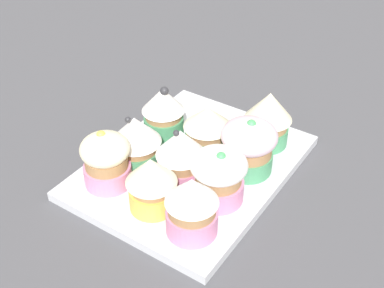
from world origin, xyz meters
The scene contains 12 objects.
ground_plane centered at (0.00, 0.00, -1.50)cm, with size 180.00×180.00×3.00cm, color #4C4C51.
baking_tray centered at (0.00, 0.00, 0.60)cm, with size 28.34×22.13×1.20cm.
cupcake_0 centered at (-9.64, -6.43, 4.90)cm, with size 5.73×5.73×7.31cm.
cupcake_1 centered at (-3.72, -6.07, 4.69)cm, with size 6.53×6.53×6.98cm.
cupcake_2 centered at (2.86, -6.29, 4.87)cm, with size 6.87×6.87×7.34cm.
cupcake_3 centered at (9.05, -5.73, 5.23)cm, with size 6.16×6.16×7.65cm.
cupcake_4 centered at (-9.01, -0.68, 4.82)cm, with size 5.79×5.79×6.89cm.
cupcake_5 centered at (-3.42, -0.72, 4.95)cm, with size 5.93×5.93×7.58cm.
cupcake_6 centered at (3.53, -0.17, 4.52)cm, with size 6.18×6.18×6.42cm.
cupcake_7 centered at (-8.61, 6.30, 4.68)cm, with size 5.84×5.84×7.17cm.
cupcake_8 centered at (-3.81, 5.72, 4.83)cm, with size 6.32×6.32×7.14cm.
cupcake_9 centered at (3.04, 6.59, 4.94)cm, with size 5.68×5.68×7.58cm.
Camera 1 is at (-41.65, -27.88, 41.92)cm, focal length 47.79 mm.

